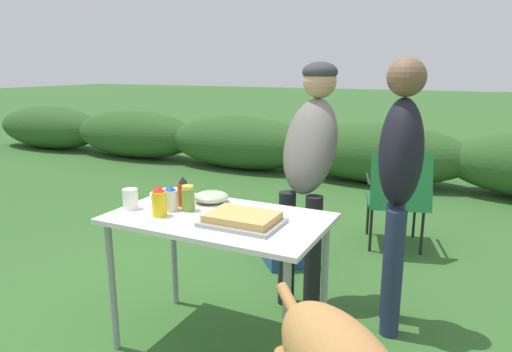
{
  "coord_description": "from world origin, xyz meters",
  "views": [
    {
      "loc": [
        1.14,
        -1.9,
        1.48
      ],
      "look_at": [
        0.06,
        0.31,
        0.89
      ],
      "focal_mm": 32.0,
      "sensor_mm": 36.0,
      "label": 1
    }
  ],
  "objects_px": {
    "plate_stack": "(171,196)",
    "standing_person_in_navy_coat": "(400,172)",
    "folding_table": "(219,230)",
    "hot_sauce_bottle": "(183,192)",
    "standing_person_with_beanie": "(310,156)",
    "relish_jar": "(188,198)",
    "mixing_bowl": "(211,197)",
    "mayo_bottle": "(170,198)",
    "food_tray": "(242,219)",
    "camp_chair_green_behind_table": "(397,195)",
    "paper_cup_stack": "(130,199)",
    "mustard_bottle": "(159,201)",
    "cooler_box": "(283,238)"
  },
  "relations": [
    {
      "from": "hot_sauce_bottle",
      "to": "mayo_bottle",
      "type": "distance_m",
      "value": 0.1
    },
    {
      "from": "camp_chair_green_behind_table",
      "to": "paper_cup_stack",
      "type": "bearing_deg",
      "value": -135.51
    },
    {
      "from": "food_tray",
      "to": "paper_cup_stack",
      "type": "distance_m",
      "value": 0.65
    },
    {
      "from": "mixing_bowl",
      "to": "cooler_box",
      "type": "height_order",
      "value": "mixing_bowl"
    },
    {
      "from": "plate_stack",
      "to": "standing_person_in_navy_coat",
      "type": "bearing_deg",
      "value": 20.34
    },
    {
      "from": "food_tray",
      "to": "standing_person_with_beanie",
      "type": "distance_m",
      "value": 0.77
    },
    {
      "from": "mixing_bowl",
      "to": "paper_cup_stack",
      "type": "bearing_deg",
      "value": -137.42
    },
    {
      "from": "standing_person_in_navy_coat",
      "to": "cooler_box",
      "type": "xyz_separation_m",
      "value": [
        -0.93,
        0.62,
        -0.76
      ]
    },
    {
      "from": "mayo_bottle",
      "to": "cooler_box",
      "type": "bearing_deg",
      "value": 83.82
    },
    {
      "from": "plate_stack",
      "to": "mixing_bowl",
      "type": "xyz_separation_m",
      "value": [
        0.24,
        0.04,
        0.01
      ]
    },
    {
      "from": "mustard_bottle",
      "to": "mayo_bottle",
      "type": "bearing_deg",
      "value": 94.57
    },
    {
      "from": "mustard_bottle",
      "to": "standing_person_in_navy_coat",
      "type": "height_order",
      "value": "standing_person_in_navy_coat"
    },
    {
      "from": "standing_person_in_navy_coat",
      "to": "cooler_box",
      "type": "height_order",
      "value": "standing_person_in_navy_coat"
    },
    {
      "from": "mixing_bowl",
      "to": "camp_chair_green_behind_table",
      "type": "relative_size",
      "value": 0.23
    },
    {
      "from": "relish_jar",
      "to": "mustard_bottle",
      "type": "relative_size",
      "value": 0.83
    },
    {
      "from": "hot_sauce_bottle",
      "to": "standing_person_in_navy_coat",
      "type": "bearing_deg",
      "value": 26.67
    },
    {
      "from": "paper_cup_stack",
      "to": "hot_sauce_bottle",
      "type": "relative_size",
      "value": 0.67
    },
    {
      "from": "camp_chair_green_behind_table",
      "to": "mustard_bottle",
      "type": "bearing_deg",
      "value": -130.18
    },
    {
      "from": "food_tray",
      "to": "relish_jar",
      "type": "distance_m",
      "value": 0.37
    },
    {
      "from": "hot_sauce_bottle",
      "to": "cooler_box",
      "type": "relative_size",
      "value": 0.29
    },
    {
      "from": "relish_jar",
      "to": "mixing_bowl",
      "type": "bearing_deg",
      "value": 81.35
    },
    {
      "from": "mayo_bottle",
      "to": "standing_person_with_beanie",
      "type": "relative_size",
      "value": 0.09
    },
    {
      "from": "food_tray",
      "to": "mixing_bowl",
      "type": "bearing_deg",
      "value": 142.21
    },
    {
      "from": "plate_stack",
      "to": "hot_sauce_bottle",
      "type": "distance_m",
      "value": 0.18
    },
    {
      "from": "food_tray",
      "to": "cooler_box",
      "type": "xyz_separation_m",
      "value": [
        -0.31,
        1.28,
        -0.6
      ]
    },
    {
      "from": "standing_person_with_beanie",
      "to": "mayo_bottle",
      "type": "bearing_deg",
      "value": -120.83
    },
    {
      "from": "mustard_bottle",
      "to": "cooler_box",
      "type": "relative_size",
      "value": 0.28
    },
    {
      "from": "hot_sauce_bottle",
      "to": "standing_person_with_beanie",
      "type": "bearing_deg",
      "value": 50.53
    },
    {
      "from": "plate_stack",
      "to": "mayo_bottle",
      "type": "relative_size",
      "value": 1.77
    },
    {
      "from": "camp_chair_green_behind_table",
      "to": "cooler_box",
      "type": "bearing_deg",
      "value": -157.65
    },
    {
      "from": "folding_table",
      "to": "hot_sauce_bottle",
      "type": "xyz_separation_m",
      "value": [
        -0.26,
        0.07,
        0.15
      ]
    },
    {
      "from": "mayo_bottle",
      "to": "hot_sauce_bottle",
      "type": "bearing_deg",
      "value": 78.45
    },
    {
      "from": "paper_cup_stack",
      "to": "camp_chair_green_behind_table",
      "type": "distance_m",
      "value": 2.22
    },
    {
      "from": "mayo_bottle",
      "to": "folding_table",
      "type": "bearing_deg",
      "value": 4.61
    },
    {
      "from": "folding_table",
      "to": "relish_jar",
      "type": "bearing_deg",
      "value": 176.47
    },
    {
      "from": "mustard_bottle",
      "to": "mixing_bowl",
      "type": "bearing_deg",
      "value": 71.27
    },
    {
      "from": "relish_jar",
      "to": "camp_chair_green_behind_table",
      "type": "height_order",
      "value": "relish_jar"
    },
    {
      "from": "plate_stack",
      "to": "standing_person_in_navy_coat",
      "type": "distance_m",
      "value": 1.28
    },
    {
      "from": "folding_table",
      "to": "plate_stack",
      "type": "height_order",
      "value": "plate_stack"
    },
    {
      "from": "standing_person_in_navy_coat",
      "to": "hot_sauce_bottle",
      "type": "bearing_deg",
      "value": -74.97
    },
    {
      "from": "relish_jar",
      "to": "folding_table",
      "type": "bearing_deg",
      "value": -3.53
    },
    {
      "from": "plate_stack",
      "to": "relish_jar",
      "type": "bearing_deg",
      "value": -33.89
    },
    {
      "from": "food_tray",
      "to": "camp_chair_green_behind_table",
      "type": "bearing_deg",
      "value": 76.6
    },
    {
      "from": "standing_person_with_beanie",
      "to": "relish_jar",
      "type": "bearing_deg",
      "value": -117.12
    },
    {
      "from": "plate_stack",
      "to": "standing_person_in_navy_coat",
      "type": "relative_size",
      "value": 0.16
    },
    {
      "from": "standing_person_in_navy_coat",
      "to": "mayo_bottle",
      "type": "bearing_deg",
      "value": -71.49
    },
    {
      "from": "plate_stack",
      "to": "camp_chair_green_behind_table",
      "type": "height_order",
      "value": "camp_chair_green_behind_table"
    },
    {
      "from": "plate_stack",
      "to": "mixing_bowl",
      "type": "relative_size",
      "value": 1.25
    },
    {
      "from": "mayo_bottle",
      "to": "standing_person_in_navy_coat",
      "type": "height_order",
      "value": "standing_person_in_navy_coat"
    },
    {
      "from": "relish_jar",
      "to": "standing_person_with_beanie",
      "type": "distance_m",
      "value": 0.81
    }
  ]
}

